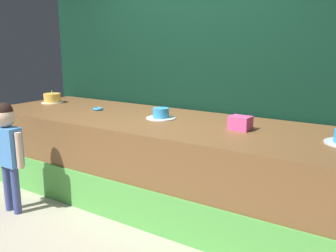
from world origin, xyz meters
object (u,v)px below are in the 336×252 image
(child_figure, at_px, (7,143))
(cake_center, at_px, (161,114))
(donut, at_px, (98,109))
(pink_box, at_px, (240,123))
(cake_left, at_px, (52,98))

(child_figure, distance_m, cake_center, 1.50)
(donut, bearing_deg, cake_center, 0.62)
(pink_box, height_order, cake_center, pink_box)
(child_figure, bearing_deg, cake_center, 47.55)
(child_figure, distance_m, pink_box, 2.17)
(child_figure, height_order, donut, child_figure)
(child_figure, height_order, cake_center, child_figure)
(donut, bearing_deg, cake_left, 175.27)
(child_figure, relative_size, cake_left, 3.86)
(child_figure, bearing_deg, pink_box, 29.59)
(pink_box, bearing_deg, cake_center, 178.11)
(donut, distance_m, cake_left, 0.88)
(cake_center, bearing_deg, pink_box, -1.89)
(cake_left, bearing_deg, pink_box, -2.00)
(pink_box, bearing_deg, cake_left, 178.00)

